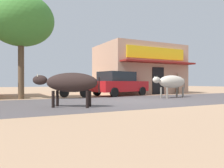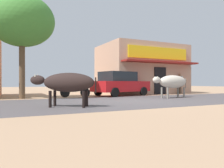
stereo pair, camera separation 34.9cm
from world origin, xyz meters
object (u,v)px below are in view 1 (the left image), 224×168
(parked_motorcycle, at_px, (75,90))
(roadside_tree, at_px, (21,21))
(parked_hatchback_car, at_px, (119,83))
(pedestrian_by_shop, at_px, (177,82))
(cow_far_dark, at_px, (172,82))
(cow_near_brown, at_px, (70,83))

(parked_motorcycle, bearing_deg, roadside_tree, 176.98)
(parked_hatchback_car, height_order, parked_motorcycle, parked_hatchback_car)
(roadside_tree, height_order, pedestrian_by_shop, roadside_tree)
(roadside_tree, relative_size, parked_motorcycle, 3.47)
(parked_hatchback_car, bearing_deg, roadside_tree, -178.38)
(cow_far_dark, bearing_deg, parked_hatchback_car, 120.33)
(cow_near_brown, bearing_deg, parked_hatchback_car, 46.75)
(parked_motorcycle, height_order, cow_far_dark, cow_far_dark)
(parked_hatchback_car, distance_m, cow_far_dark, 3.66)
(cow_far_dark, bearing_deg, roadside_tree, 159.76)
(roadside_tree, height_order, parked_hatchback_car, roadside_tree)
(parked_hatchback_car, bearing_deg, pedestrian_by_shop, 2.11)
(roadside_tree, distance_m, cow_near_brown, 6.27)
(parked_motorcycle, bearing_deg, pedestrian_by_shop, 3.52)
(parked_hatchback_car, distance_m, cow_near_brown, 7.25)
(parked_hatchback_car, xyz_separation_m, parked_motorcycle, (-3.23, -0.33, -0.38))
(roadside_tree, height_order, cow_near_brown, roadside_tree)
(cow_far_dark, distance_m, pedestrian_by_shop, 5.00)
(roadside_tree, bearing_deg, cow_far_dark, -20.24)
(roadside_tree, xyz_separation_m, parked_hatchback_car, (6.24, 0.18, -3.47))
(roadside_tree, relative_size, parked_hatchback_car, 1.35)
(parked_motorcycle, relative_size, pedestrian_by_shop, 1.01)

